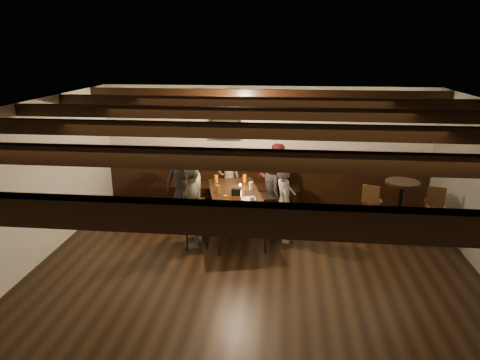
# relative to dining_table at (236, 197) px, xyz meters

# --- Properties ---
(room) EXTENTS (7.00, 7.00, 7.00)m
(room) POSITION_rel_dining_table_xyz_m (0.15, 0.20, 0.43)
(room) COLOR black
(room) RESTS_ON ground
(dining_table) EXTENTS (1.26, 2.01, 0.70)m
(dining_table) POSITION_rel_dining_table_xyz_m (0.00, 0.00, 0.00)
(dining_table) COLOR black
(dining_table) RESTS_ON floor
(chair_left_near) EXTENTS (0.48, 0.48, 0.87)m
(chair_left_near) POSITION_rel_dining_table_xyz_m (-0.80, 0.27, -0.38)
(chair_left_near) COLOR black
(chair_left_near) RESTS_ON floor
(chair_left_far) EXTENTS (0.48, 0.48, 0.87)m
(chair_left_far) POSITION_rel_dining_table_xyz_m (-0.59, -0.61, -0.37)
(chair_left_far) COLOR black
(chair_left_far) RESTS_ON floor
(chair_right_near) EXTENTS (0.53, 0.53, 0.97)m
(chair_right_near) POSITION_rel_dining_table_xyz_m (0.59, 0.61, -0.35)
(chair_right_near) COLOR black
(chair_right_near) RESTS_ON floor
(chair_right_far) EXTENTS (0.48, 0.48, 0.87)m
(chair_right_far) POSITION_rel_dining_table_xyz_m (0.80, -0.27, -0.38)
(chair_right_far) COLOR black
(chair_right_far) RESTS_ON floor
(person_bench_left) EXTENTS (0.73, 0.56, 1.32)m
(person_bench_left) POSITION_rel_dining_table_xyz_m (-1.09, 0.66, 0.02)
(person_bench_left) COLOR #2C2B2E
(person_bench_left) RESTS_ON floor
(person_bench_centre) EXTENTS (0.49, 0.38, 1.20)m
(person_bench_centre) POSITION_rel_dining_table_xyz_m (-0.25, 1.02, -0.04)
(person_bench_centre) COLOR gray
(person_bench_centre) RESTS_ON floor
(person_bench_right) EXTENTS (0.77, 0.66, 1.37)m
(person_bench_right) POSITION_rel_dining_table_xyz_m (0.66, 1.09, 0.04)
(person_bench_right) COLOR #561D20
(person_bench_right) RESTS_ON floor
(person_left_near) EXTENTS (0.73, 1.01, 1.42)m
(person_left_near) POSITION_rel_dining_table_xyz_m (-0.84, 0.26, 0.07)
(person_left_near) COLOR #BDA8A0
(person_left_near) RESTS_ON floor
(person_left_far) EXTENTS (0.52, 0.86, 1.37)m
(person_left_far) POSITION_rel_dining_table_xyz_m (-0.62, -0.62, 0.05)
(person_left_far) COLOR gray
(person_left_far) RESTS_ON floor
(person_right_near) EXTENTS (0.53, 0.69, 1.26)m
(person_right_near) POSITION_rel_dining_table_xyz_m (0.62, 0.62, -0.01)
(person_right_near) COLOR black
(person_right_near) RESTS_ON floor
(person_right_far) EXTENTS (0.42, 0.54, 1.32)m
(person_right_far) POSITION_rel_dining_table_xyz_m (0.84, -0.26, 0.02)
(person_right_far) COLOR gray
(person_right_far) RESTS_ON floor
(pint_a) EXTENTS (0.07, 0.07, 0.14)m
(pint_a) POSITION_rel_dining_table_xyz_m (-0.44, 0.61, 0.13)
(pint_a) COLOR #BF7219
(pint_a) RESTS_ON dining_table
(pint_b) EXTENTS (0.07, 0.07, 0.14)m
(pint_b) POSITION_rel_dining_table_xyz_m (0.09, 0.69, 0.13)
(pint_b) COLOR #BF7219
(pint_b) RESTS_ON dining_table
(pint_c) EXTENTS (0.07, 0.07, 0.14)m
(pint_c) POSITION_rel_dining_table_xyz_m (-0.32, 0.03, 0.13)
(pint_c) COLOR #BF7219
(pint_c) RESTS_ON dining_table
(pint_d) EXTENTS (0.07, 0.07, 0.14)m
(pint_d) POSITION_rel_dining_table_xyz_m (0.24, 0.27, 0.13)
(pint_d) COLOR silver
(pint_d) RESTS_ON dining_table
(pint_e) EXTENTS (0.07, 0.07, 0.14)m
(pint_e) POSITION_rel_dining_table_xyz_m (-0.11, -0.49, 0.13)
(pint_e) COLOR #BF7219
(pint_e) RESTS_ON dining_table
(pint_f) EXTENTS (0.07, 0.07, 0.14)m
(pint_f) POSITION_rel_dining_table_xyz_m (0.32, -0.49, 0.13)
(pint_f) COLOR silver
(pint_f) RESTS_ON dining_table
(pint_g) EXTENTS (0.07, 0.07, 0.14)m
(pint_g) POSITION_rel_dining_table_xyz_m (0.24, -0.77, 0.13)
(pint_g) COLOR #BF7219
(pint_g) RESTS_ON dining_table
(plate_near) EXTENTS (0.24, 0.24, 0.01)m
(plate_near) POSITION_rel_dining_table_xyz_m (0.02, -0.72, 0.06)
(plate_near) COLOR white
(plate_near) RESTS_ON dining_table
(plate_far) EXTENTS (0.24, 0.24, 0.01)m
(plate_far) POSITION_rel_dining_table_xyz_m (0.25, -0.25, 0.06)
(plate_far) COLOR white
(plate_far) RESTS_ON dining_table
(condiment_caddy) EXTENTS (0.15, 0.10, 0.12)m
(condiment_caddy) POSITION_rel_dining_table_xyz_m (0.01, -0.05, 0.12)
(condiment_caddy) COLOR black
(condiment_caddy) RESTS_ON dining_table
(candle) EXTENTS (0.05, 0.05, 0.05)m
(candle) POSITION_rel_dining_table_xyz_m (0.05, 0.32, 0.08)
(candle) COLOR beige
(candle) RESTS_ON dining_table
(high_top_table) EXTENTS (0.56, 0.56, 0.99)m
(high_top_table) POSITION_rel_dining_table_xyz_m (2.79, 0.11, 0.01)
(high_top_table) COLOR black
(high_top_table) RESTS_ON floor
(bar_stool_left) EXTENTS (0.36, 0.37, 1.00)m
(bar_stool_left) POSITION_rel_dining_table_xyz_m (2.28, -0.10, -0.27)
(bar_stool_left) COLOR #3C2713
(bar_stool_left) RESTS_ON floor
(bar_stool_right) EXTENTS (0.34, 0.35, 1.00)m
(bar_stool_right) POSITION_rel_dining_table_xyz_m (3.28, -0.05, -0.27)
(bar_stool_right) COLOR #3C2713
(bar_stool_right) RESTS_ON floor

